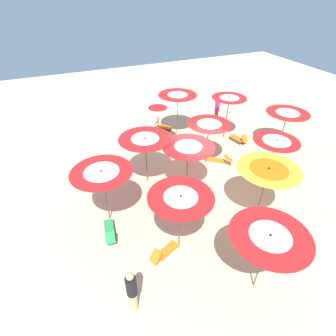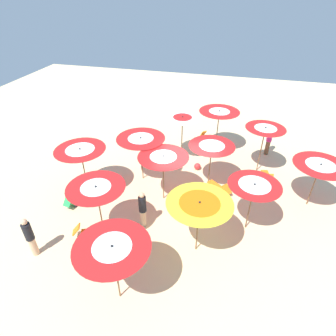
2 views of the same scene
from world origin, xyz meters
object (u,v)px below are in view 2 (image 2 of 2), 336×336
beach_umbrella_8 (254,189)px  beach_umbrella_9 (219,115)px  lounger_1 (207,140)px  lounger_3 (267,176)px  beach_umbrella_2 (113,252)px  beach_umbrella_5 (199,207)px  lounger_0 (90,232)px  beachgoer_0 (143,209)px  beachgoer_2 (30,237)px  lounger_4 (218,187)px  beach_umbrella_6 (182,121)px  lounger_2 (76,198)px  beach_umbrella_10 (265,131)px  beachgoer_1 (269,139)px  beach_umbrella_4 (163,161)px  beach_umbrella_3 (141,142)px  beach_umbrella_7 (212,149)px  beach_umbrella_1 (96,191)px  beach_umbrella_0 (81,152)px  beach_umbrella_11 (320,168)px  beach_ball (197,166)px

beach_umbrella_8 → beach_umbrella_9: size_ratio=0.91×
lounger_1 → lounger_3: lounger_1 is taller
beach_umbrella_2 → beach_umbrella_5: bearing=-39.8°
lounger_0 → beachgoer_0: beachgoer_0 is taller
beach_umbrella_9 → lounger_1: size_ratio=2.47×
lounger_3 → beachgoer_2: 10.71m
lounger_4 → beach_umbrella_6: bearing=-7.9°
lounger_2 → lounger_4: lounger_2 is taller
beach_umbrella_10 → beachgoer_1: size_ratio=1.38×
beach_umbrella_5 → beachgoer_2: 5.96m
beach_umbrella_4 → beach_umbrella_5: beach_umbrella_5 is taller
beach_umbrella_6 → beach_umbrella_9: size_ratio=1.03×
beach_umbrella_3 → beach_umbrella_7: bearing=-85.5°
beach_umbrella_5 → beach_umbrella_10: (5.86, -2.24, 0.21)m
beach_umbrella_5 → beachgoer_1: bearing=-19.8°
beach_umbrella_10 → lounger_2: beach_umbrella_10 is taller
beachgoer_1 → beach_umbrella_2: bearing=146.1°
lounger_2 → beach_umbrella_5: bearing=-94.6°
beach_umbrella_3 → beach_umbrella_1: bearing=176.5°
beach_umbrella_7 → beachgoer_2: beach_umbrella_7 is taller
beach_umbrella_4 → lounger_2: (-1.22, 3.72, -1.82)m
beach_umbrella_4 → beach_umbrella_6: bearing=-1.2°
beach_umbrella_8 → beach_umbrella_2: bearing=136.6°
beach_umbrella_0 → beach_umbrella_8: (-0.52, -7.22, -0.20)m
beach_umbrella_2 → beachgoer_1: bearing=-25.3°
beachgoer_1 → lounger_1: bearing=72.9°
lounger_4 → beach_umbrella_1: bearing=83.2°
beachgoer_2 → lounger_1: bearing=2.8°
lounger_3 → beachgoer_0: beachgoer_0 is taller
lounger_3 → beachgoer_1: 2.68m
beach_umbrella_2 → beach_umbrella_8: beach_umbrella_2 is taller
lounger_3 → beach_umbrella_0: bearing=98.7°
beach_umbrella_7 → lounger_1: bearing=8.3°
beachgoer_1 → beach_umbrella_1: bearing=132.9°
beach_umbrella_2 → beach_umbrella_3: beach_umbrella_2 is taller
beach_umbrella_1 → lounger_4: bearing=-45.3°
lounger_0 → beachgoer_1: 10.60m
lounger_2 → beach_umbrella_8: bearing=-79.5°
beach_umbrella_11 → lounger_4: 4.31m
beach_ball → beach_umbrella_9: bearing=-17.2°
beach_umbrella_0 → lounger_1: size_ratio=2.37×
lounger_0 → beach_umbrella_5: bearing=-18.5°
beach_umbrella_11 → lounger_0: 9.54m
beach_umbrella_11 → lounger_3: (1.43, 1.69, -1.72)m
beach_umbrella_8 → beachgoer_2: 8.10m
beach_umbrella_11 → beachgoer_2: size_ratio=1.28×
beach_umbrella_10 → lounger_2: bearing=120.2°
beach_umbrella_7 → beach_umbrella_6: bearing=40.6°
beach_umbrella_3 → beach_umbrella_9: 4.92m
beach_umbrella_0 → beach_umbrella_8: 7.24m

